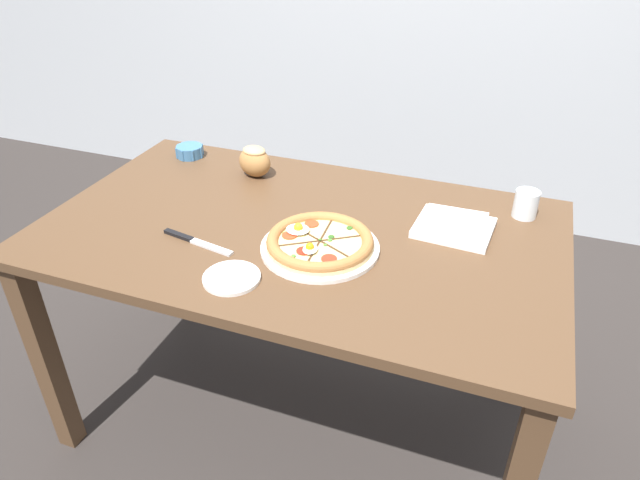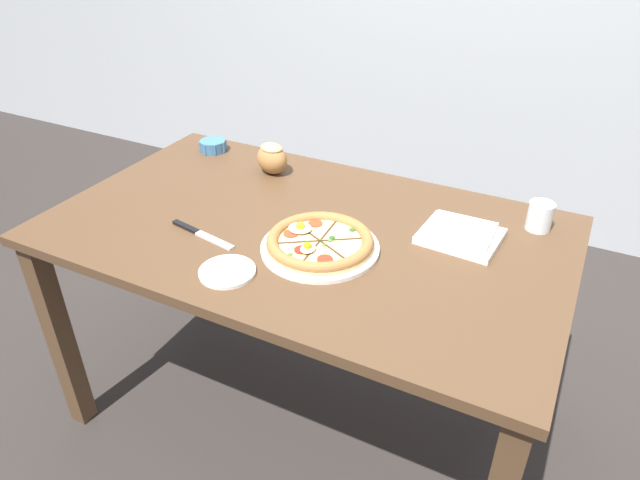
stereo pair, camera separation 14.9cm
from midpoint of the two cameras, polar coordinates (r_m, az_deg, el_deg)
ground_plane at (r=2.09m, az=0.86°, el=-16.60°), size 12.00×12.00×0.00m
dining_table at (r=1.65m, az=1.04°, el=-1.56°), size 1.45×0.86×0.75m
pizza at (r=1.49m, az=2.81°, el=-0.40°), size 0.31×0.31×0.05m
ramekin_bowl at (r=2.09m, az=-8.65°, el=9.30°), size 0.10×0.10×0.04m
napkin_folded at (r=1.60m, az=16.48°, el=0.48°), size 0.22×0.19×0.04m
bread_piece_near at (r=1.89m, az=-2.58°, el=8.15°), size 0.13×0.11×0.10m
knife_main at (r=1.58m, az=-9.16°, el=0.50°), size 0.23×0.06×0.01m
water_glass at (r=1.71m, az=23.46°, el=1.99°), size 0.07×0.07×0.08m
side_saucer at (r=1.42m, az=-6.32°, el=-3.27°), size 0.14×0.14×0.01m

